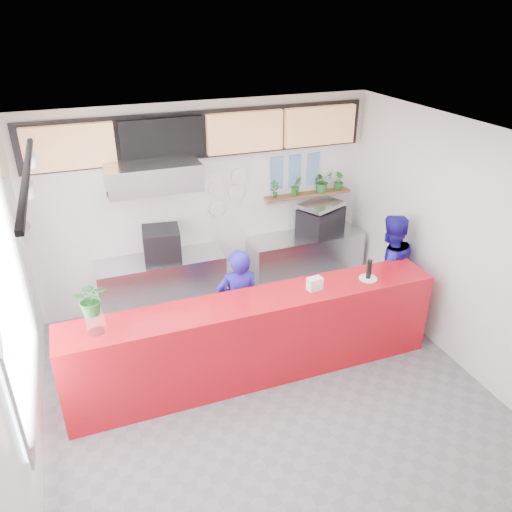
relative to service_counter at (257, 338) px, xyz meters
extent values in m
plane|color=slate|center=(0.00, -0.40, -0.55)|extent=(5.00, 5.00, 0.00)
plane|color=silver|center=(0.00, -0.40, 2.45)|extent=(5.00, 5.00, 0.00)
plane|color=white|center=(0.00, 2.10, 0.95)|extent=(5.00, 0.00, 5.00)
plane|color=white|center=(-2.50, -0.40, 0.95)|extent=(0.00, 5.00, 5.00)
plane|color=white|center=(2.50, -0.40, 0.95)|extent=(0.00, 5.00, 5.00)
cube|color=red|center=(0.00, 0.00, 0.00)|extent=(4.50, 0.60, 1.10)
cube|color=beige|center=(0.00, 2.09, 2.05)|extent=(5.00, 0.02, 0.80)
cube|color=#B2B5BA|center=(-0.80, 1.80, -0.10)|extent=(1.80, 0.60, 0.90)
cube|color=black|center=(-0.75, 1.80, 0.58)|extent=(0.57, 0.57, 0.45)
cube|color=#B2B5BA|center=(-0.80, 1.75, 1.60)|extent=(1.20, 0.70, 0.35)
cube|color=#B2B5BA|center=(-0.80, 1.75, 1.40)|extent=(1.20, 0.69, 0.31)
cube|color=#B2B5BA|center=(1.50, 1.80, -0.10)|extent=(1.80, 0.60, 0.90)
cube|color=black|center=(1.74, 1.80, 0.56)|extent=(0.80, 0.71, 0.43)
cube|color=#BABBC2|center=(1.74, 1.80, 0.83)|extent=(0.77, 0.67, 0.06)
cube|color=brown|center=(1.60, 2.00, 0.95)|extent=(1.40, 0.18, 0.04)
cube|color=tan|center=(-1.75, 1.98, 2.00)|extent=(1.10, 0.10, 0.55)
cube|color=black|center=(-0.59, 1.98, 2.00)|extent=(1.10, 0.10, 0.55)
cube|color=tan|center=(0.57, 1.98, 2.00)|extent=(1.10, 0.10, 0.55)
cube|color=tan|center=(1.73, 1.98, 2.00)|extent=(1.10, 0.10, 0.55)
cube|color=black|center=(0.00, 2.06, 2.00)|extent=(4.80, 0.04, 0.65)
cube|color=silver|center=(-2.47, -0.10, 1.15)|extent=(0.04, 2.20, 1.90)
cube|color=#B2B5BA|center=(-2.45, -0.10, 1.15)|extent=(0.03, 2.30, 2.00)
cube|color=black|center=(-2.10, -0.40, 2.39)|extent=(0.05, 2.40, 0.04)
cylinder|color=silver|center=(0.15, 2.07, 1.20)|extent=(0.24, 0.03, 0.24)
cylinder|color=silver|center=(0.45, 2.07, 1.10)|extent=(0.24, 0.03, 0.24)
cylinder|color=silver|center=(0.15, 2.07, 0.90)|extent=(0.24, 0.03, 0.24)
cylinder|color=silver|center=(0.50, 2.07, 1.35)|extent=(0.24, 0.03, 0.24)
cube|color=#598CBF|center=(1.10, 2.08, 1.45)|extent=(0.20, 0.02, 0.25)
cube|color=#598CBF|center=(1.40, 2.08, 1.45)|extent=(0.20, 0.02, 0.25)
cube|color=#598CBF|center=(1.70, 2.08, 1.45)|extent=(0.20, 0.02, 0.25)
cube|color=#598CBF|center=(1.10, 2.08, 1.20)|extent=(0.20, 0.02, 0.25)
cube|color=#598CBF|center=(1.40, 2.08, 1.20)|extent=(0.20, 0.02, 0.25)
cube|color=#598CBF|center=(1.70, 2.08, 1.20)|extent=(0.20, 0.02, 0.25)
imported|color=#201592|center=(-0.06, 0.49, 0.21)|extent=(0.60, 0.44, 1.52)
imported|color=#201592|center=(2.15, 0.51, 0.27)|extent=(0.82, 0.65, 1.64)
imported|color=#256A26|center=(1.04, 2.00, 1.10)|extent=(0.15, 0.11, 0.27)
imported|color=#256A26|center=(1.39, 2.00, 1.12)|extent=(0.17, 0.15, 0.29)
imported|color=#256A26|center=(1.84, 2.00, 1.14)|extent=(0.34, 0.30, 0.34)
imported|color=#256A26|center=(2.13, 2.00, 1.11)|extent=(0.20, 0.19, 0.28)
cylinder|color=white|center=(-1.78, -0.01, 0.67)|extent=(0.24, 0.24, 0.24)
imported|color=#256A26|center=(-1.78, -0.01, 0.95)|extent=(0.37, 0.33, 0.37)
cube|color=white|center=(0.72, -0.03, 0.63)|extent=(0.19, 0.13, 0.15)
cylinder|color=white|center=(1.46, -0.04, 0.56)|extent=(0.26, 0.26, 0.02)
cylinder|color=black|center=(1.46, -0.04, 0.69)|extent=(0.08, 0.08, 0.25)
camera|label=1|loc=(-1.74, -4.59, 3.60)|focal=35.00mm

